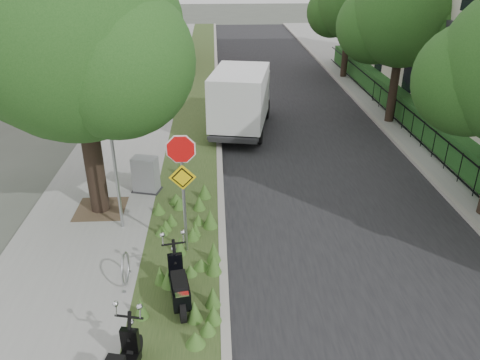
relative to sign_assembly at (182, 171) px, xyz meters
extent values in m
plane|color=#4C5147|center=(1.40, -0.58, -2.33)|extent=(120.00, 120.00, 0.00)
cube|color=gray|center=(-2.85, 9.42, -2.27)|extent=(3.50, 60.00, 0.12)
cube|color=#2B411B|center=(-0.10, 9.42, -2.27)|extent=(2.00, 60.00, 0.12)
cube|color=#9E9991|center=(0.90, 9.42, -2.26)|extent=(0.20, 60.00, 0.13)
cube|color=black|center=(4.40, 9.42, -2.32)|extent=(7.00, 60.00, 0.01)
cube|color=#9E9991|center=(7.90, 9.42, -2.26)|extent=(0.20, 60.00, 0.13)
cube|color=gray|center=(9.60, 9.42, -2.27)|extent=(3.20, 60.00, 0.12)
cylinder|color=black|center=(-2.60, 2.22, 0.03)|extent=(0.52, 0.52, 4.48)
sphere|color=#1E4C19|center=(-2.60, 2.22, 2.75)|extent=(5.40, 5.40, 5.40)
sphere|color=#1E4C19|center=(-3.81, 3.03, 2.08)|extent=(4.05, 4.05, 4.05)
sphere|color=#1E4C19|center=(-1.52, 1.54, 2.21)|extent=(3.78, 3.78, 3.78)
cube|color=#473828|center=(-2.60, 2.22, -2.20)|extent=(1.40, 1.40, 0.01)
cylinder|color=#A5A8AD|center=(-1.80, 1.22, -0.21)|extent=(0.08, 0.08, 4.00)
torus|color=#A5A8AD|center=(-1.30, -1.18, -1.83)|extent=(0.05, 0.77, 0.77)
cube|color=#A5A8AD|center=(-1.30, -1.54, -2.19)|extent=(0.06, 0.06, 0.04)
cube|color=#A5A8AD|center=(-1.30, -0.82, -2.19)|extent=(0.06, 0.06, 0.04)
cylinder|color=#A5A8AD|center=(0.00, 0.02, -0.71)|extent=(0.07, 0.07, 3.00)
cylinder|color=red|center=(0.00, -0.01, 0.54)|extent=(0.86, 0.03, 0.86)
cylinder|color=white|center=(0.00, 0.00, 0.54)|extent=(0.94, 0.02, 0.94)
cube|color=yellow|center=(0.00, -0.01, -0.16)|extent=(0.64, 0.03, 0.64)
cube|color=black|center=(8.60, 9.42, -1.26)|extent=(0.04, 24.00, 0.04)
cube|color=black|center=(8.60, 9.42, -2.06)|extent=(0.04, 24.00, 0.04)
cylinder|color=black|center=(8.60, 9.42, -1.71)|extent=(0.03, 0.03, 1.00)
cube|color=#1D3F16|center=(9.30, 9.42, -1.66)|extent=(1.00, 24.00, 1.10)
cube|color=#2D2D33|center=(9.35, 9.42, 1.97)|extent=(0.25, 26.00, 0.60)
cube|color=maroon|center=(-8.10, 21.42, 1.67)|extent=(9.00, 10.00, 8.00)
sphere|color=#1E4C19|center=(7.50, 2.02, 1.51)|extent=(3.00, 3.00, 3.00)
cylinder|color=black|center=(8.40, 9.42, -0.19)|extent=(0.36, 0.36, 4.03)
sphere|color=#1E4C19|center=(8.40, 9.42, 2.26)|extent=(4.20, 4.20, 4.20)
sphere|color=#1E4C19|center=(7.46, 10.05, 1.73)|extent=(3.15, 3.15, 3.15)
sphere|color=#1E4C19|center=(9.24, 8.89, 1.84)|extent=(2.94, 2.94, 2.94)
cylinder|color=black|center=(8.40, 17.42, -0.39)|extent=(0.36, 0.36, 3.64)
sphere|color=#1E4C19|center=(8.40, 17.42, 1.82)|extent=(3.80, 3.80, 3.80)
sphere|color=#1E4C19|center=(7.54, 17.99, 1.35)|extent=(2.85, 2.85, 2.85)
sphere|color=#1E4C19|center=(9.16, 16.94, 1.44)|extent=(2.66, 2.66, 2.66)
cylinder|color=black|center=(-0.77, -3.44, -1.95)|extent=(0.23, 0.53, 0.52)
cylinder|color=black|center=(-0.18, -1.24, -1.95)|extent=(0.21, 0.53, 0.52)
cylinder|color=black|center=(0.04, -2.46, -1.95)|extent=(0.21, 0.53, 0.52)
cube|color=black|center=(-0.06, -1.90, -1.93)|extent=(0.54, 1.20, 0.18)
cube|color=black|center=(0.00, -2.24, -1.68)|extent=(0.47, 0.71, 0.40)
cube|color=black|center=(-0.01, -2.20, -1.42)|extent=(0.40, 0.65, 0.12)
cube|color=#262628|center=(1.87, 8.86, -1.85)|extent=(2.76, 5.17, 0.17)
cube|color=#B7BABC|center=(2.24, 10.72, -1.07)|extent=(2.11, 1.64, 1.48)
cube|color=white|center=(1.77, 8.36, -0.70)|extent=(2.68, 3.84, 2.04)
cube|color=#262628|center=(-1.40, 3.33, -2.19)|extent=(0.95, 0.75, 0.04)
cube|color=gray|center=(-1.40, 3.33, -1.65)|extent=(0.84, 0.64, 1.12)
camera|label=1|loc=(0.81, -9.79, 4.60)|focal=35.00mm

